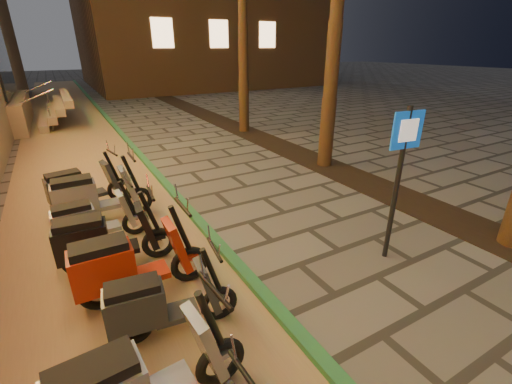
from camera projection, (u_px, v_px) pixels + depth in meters
parking_strip at (83, 170)px, 9.59m from camera, size 3.40×60.00×0.01m
green_curb at (144, 160)px, 10.35m from camera, size 0.18×60.00×0.10m
planting_strip at (377, 187)px, 8.43m from camera, size 1.20×40.00×0.02m
pedestrian_sign at (401, 165)px, 5.06m from camera, size 0.54×0.11×2.46m
scooter_7 at (157, 305)px, 3.94m from camera, size 1.55×0.59×1.08m
scooter_8 at (126, 265)px, 4.51m from camera, size 1.79×0.63×1.27m
scooter_9 at (102, 240)px, 5.15m from camera, size 1.72×0.63×1.21m
scooter_10 at (90, 221)px, 5.81m from camera, size 1.54×0.54×1.09m
scooter_11 at (91, 197)px, 6.56m from camera, size 1.80×0.63×1.27m
scooter_12 at (79, 188)px, 7.10m from camera, size 1.66×0.73×1.17m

